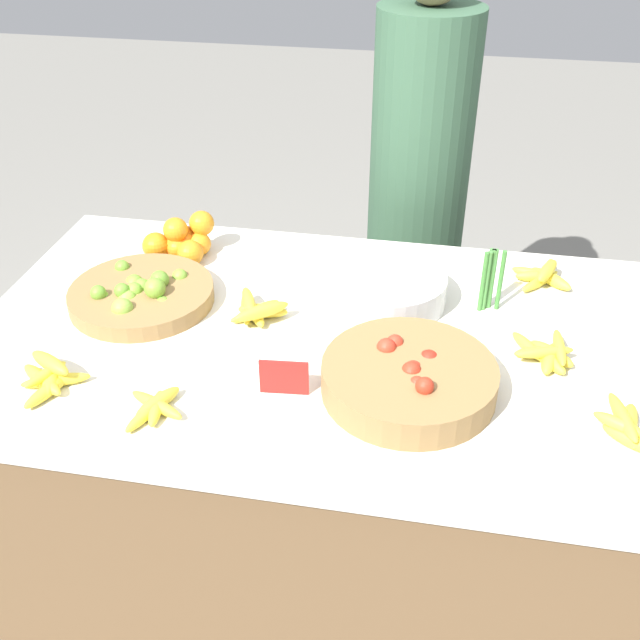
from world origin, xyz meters
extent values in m
plane|color=gray|center=(0.00, 0.00, 0.00)|extent=(12.00, 12.00, 0.00)
cube|color=brown|center=(0.00, 0.00, 0.39)|extent=(1.70, 1.05, 0.78)
cube|color=silver|center=(0.00, 0.00, 0.79)|extent=(1.77, 1.09, 0.01)
cylinder|color=olive|center=(-0.50, 0.07, 0.81)|extent=(0.38, 0.38, 0.05)
sphere|color=#7AB238|center=(-0.42, 0.03, 0.82)|extent=(0.04, 0.04, 0.04)
sphere|color=#89BC42|center=(-0.52, 0.03, 0.83)|extent=(0.05, 0.05, 0.05)
sphere|color=#7AB238|center=(-0.53, 0.11, 0.82)|extent=(0.05, 0.05, 0.05)
sphere|color=#7AB238|center=(-0.59, 0.02, 0.83)|extent=(0.05, 0.05, 0.05)
sphere|color=#6BA333|center=(-0.59, 0.01, 0.85)|extent=(0.04, 0.04, 0.04)
sphere|color=#7AB238|center=(-0.50, 0.08, 0.83)|extent=(0.05, 0.05, 0.05)
sphere|color=#7AB238|center=(-0.42, 0.15, 0.83)|extent=(0.04, 0.04, 0.04)
sphere|color=#7AB238|center=(-0.45, 0.05, 0.86)|extent=(0.06, 0.06, 0.06)
sphere|color=#89BC42|center=(-0.43, 0.05, 0.81)|extent=(0.04, 0.04, 0.04)
sphere|color=#7AB238|center=(-0.51, 0.06, 0.84)|extent=(0.05, 0.05, 0.05)
sphere|color=#6BA333|center=(-0.59, 0.17, 0.84)|extent=(0.04, 0.04, 0.04)
sphere|color=#7AB238|center=(-0.47, 0.09, 0.82)|extent=(0.05, 0.05, 0.05)
sphere|color=#89BC42|center=(-0.51, -0.03, 0.84)|extent=(0.06, 0.06, 0.06)
sphere|color=#6BA333|center=(-0.53, 0.03, 0.85)|extent=(0.04, 0.04, 0.04)
sphere|color=#6BA333|center=(-0.45, 0.10, 0.85)|extent=(0.05, 0.05, 0.05)
cylinder|color=olive|center=(0.24, -0.18, 0.83)|extent=(0.39, 0.39, 0.07)
sphere|color=red|center=(0.23, -0.16, 0.84)|extent=(0.04, 0.04, 0.04)
sphere|color=red|center=(0.24, -0.14, 0.82)|extent=(0.04, 0.04, 0.04)
sphere|color=red|center=(0.27, -0.25, 0.87)|extent=(0.04, 0.04, 0.04)
sphere|color=red|center=(0.26, -0.23, 0.85)|extent=(0.04, 0.04, 0.04)
sphere|color=red|center=(0.22, -0.15, 0.83)|extent=(0.05, 0.05, 0.05)
sphere|color=red|center=(0.27, -0.13, 0.85)|extent=(0.05, 0.05, 0.05)
sphere|color=red|center=(0.18, -0.20, 0.83)|extent=(0.04, 0.04, 0.04)
sphere|color=red|center=(0.19, -0.09, 0.86)|extent=(0.04, 0.04, 0.04)
sphere|color=red|center=(0.24, -0.17, 0.85)|extent=(0.05, 0.05, 0.05)
sphere|color=red|center=(0.27, -0.30, 0.83)|extent=(0.05, 0.05, 0.05)
sphere|color=red|center=(0.24, -0.19, 0.86)|extent=(0.05, 0.05, 0.05)
sphere|color=red|center=(0.18, -0.12, 0.86)|extent=(0.04, 0.04, 0.04)
sphere|color=orange|center=(-0.47, 0.35, 0.83)|extent=(0.07, 0.07, 0.07)
sphere|color=orange|center=(-0.48, 0.37, 0.83)|extent=(0.08, 0.08, 0.08)
sphere|color=orange|center=(-0.49, 0.32, 0.82)|extent=(0.07, 0.07, 0.07)
sphere|color=orange|center=(-0.44, 0.29, 0.83)|extent=(0.08, 0.08, 0.08)
sphere|color=orange|center=(-0.50, 0.33, 0.82)|extent=(0.07, 0.07, 0.07)
sphere|color=orange|center=(-0.43, 0.36, 0.83)|extent=(0.07, 0.07, 0.07)
sphere|color=orange|center=(-0.55, 0.31, 0.83)|extent=(0.08, 0.08, 0.08)
sphere|color=orange|center=(-0.49, 0.33, 0.88)|extent=(0.07, 0.07, 0.07)
sphere|color=orange|center=(-0.43, 0.38, 0.88)|extent=(0.07, 0.07, 0.07)
cylinder|color=silver|center=(0.15, 0.19, 0.83)|extent=(0.31, 0.31, 0.08)
cube|color=red|center=(-0.04, -0.23, 0.84)|extent=(0.11, 0.02, 0.09)
cylinder|color=#4C8E42|center=(0.40, 0.20, 0.88)|extent=(0.01, 0.01, 0.17)
cylinder|color=#4C8E42|center=(0.41, 0.22, 0.88)|extent=(0.01, 0.01, 0.17)
cylinder|color=#428438|center=(0.39, 0.20, 0.88)|extent=(0.01, 0.01, 0.17)
cylinder|color=#4C8E42|center=(0.42, 0.22, 0.88)|extent=(0.01, 0.01, 0.17)
cylinder|color=#428438|center=(0.44, 0.21, 0.88)|extent=(0.01, 0.01, 0.17)
cylinder|color=#4C8E42|center=(0.40, 0.22, 0.88)|extent=(0.01, 0.01, 0.17)
ellipsoid|color=yellow|center=(0.56, -0.02, 0.81)|extent=(0.09, 0.11, 0.03)
ellipsoid|color=yellow|center=(0.56, -0.02, 0.81)|extent=(0.06, 0.13, 0.04)
ellipsoid|color=yellow|center=(0.56, 0.01, 0.81)|extent=(0.12, 0.11, 0.04)
ellipsoid|color=yellow|center=(0.54, 0.01, 0.81)|extent=(0.14, 0.07, 0.03)
ellipsoid|color=yellow|center=(0.51, 0.03, 0.81)|extent=(0.09, 0.12, 0.03)
ellipsoid|color=yellow|center=(0.54, -0.02, 0.83)|extent=(0.14, 0.07, 0.03)
ellipsoid|color=yellow|center=(0.58, 0.01, 0.83)|extent=(0.03, 0.15, 0.03)
ellipsoid|color=yellow|center=(-0.30, -0.34, 0.81)|extent=(0.15, 0.09, 0.03)
ellipsoid|color=yellow|center=(-0.30, -0.35, 0.81)|extent=(0.05, 0.12, 0.03)
ellipsoid|color=yellow|center=(-0.30, -0.34, 0.81)|extent=(0.09, 0.13, 0.03)
ellipsoid|color=yellow|center=(-0.31, -0.37, 0.80)|extent=(0.06, 0.13, 0.03)
ellipsoid|color=yellow|center=(-0.21, 0.07, 0.80)|extent=(0.07, 0.15, 0.03)
ellipsoid|color=yellow|center=(-0.16, 0.06, 0.81)|extent=(0.13, 0.04, 0.04)
ellipsoid|color=yellow|center=(-0.17, 0.05, 0.81)|extent=(0.14, 0.12, 0.03)
ellipsoid|color=yellow|center=(-0.18, 0.05, 0.81)|extent=(0.09, 0.13, 0.03)
ellipsoid|color=yellow|center=(-0.17, 0.07, 0.81)|extent=(0.09, 0.12, 0.03)
ellipsoid|color=yellow|center=(-0.20, 0.07, 0.83)|extent=(0.08, 0.14, 0.03)
ellipsoid|color=yellow|center=(-0.15, 0.02, 0.84)|extent=(0.14, 0.12, 0.03)
ellipsoid|color=yellow|center=(0.70, -0.27, 0.81)|extent=(0.11, 0.09, 0.03)
ellipsoid|color=yellow|center=(0.71, -0.21, 0.81)|extent=(0.06, 0.12, 0.03)
ellipsoid|color=yellow|center=(0.70, -0.24, 0.81)|extent=(0.04, 0.12, 0.03)
ellipsoid|color=yellow|center=(0.68, -0.25, 0.83)|extent=(0.11, 0.08, 0.03)
ellipsoid|color=yellow|center=(0.69, -0.23, 0.83)|extent=(0.06, 0.16, 0.03)
ellipsoid|color=yellow|center=(0.56, 0.36, 0.80)|extent=(0.12, 0.14, 0.03)
ellipsoid|color=yellow|center=(0.59, 0.37, 0.81)|extent=(0.12, 0.12, 0.03)
ellipsoid|color=yellow|center=(0.55, 0.38, 0.81)|extent=(0.12, 0.05, 0.03)
ellipsoid|color=yellow|center=(0.55, 0.39, 0.81)|extent=(0.15, 0.07, 0.03)
ellipsoid|color=yellow|center=(0.58, 0.38, 0.83)|extent=(0.06, 0.14, 0.03)
ellipsoid|color=yellow|center=(0.57, 0.36, 0.84)|extent=(0.08, 0.13, 0.03)
ellipsoid|color=yellow|center=(-0.56, -0.34, 0.81)|extent=(0.07, 0.13, 0.03)
ellipsoid|color=yellow|center=(-0.59, -0.31, 0.81)|extent=(0.15, 0.11, 0.03)
ellipsoid|color=yellow|center=(-0.56, -0.30, 0.81)|extent=(0.05, 0.12, 0.04)
ellipsoid|color=yellow|center=(-0.56, -0.30, 0.81)|extent=(0.15, 0.09, 0.03)
ellipsoid|color=yellow|center=(-0.58, -0.31, 0.83)|extent=(0.07, 0.12, 0.03)
ellipsoid|color=yellow|center=(-0.58, -0.28, 0.84)|extent=(0.13, 0.09, 0.04)
cylinder|color=#385B42|center=(0.18, 0.94, 0.70)|extent=(0.34, 0.34, 1.40)
camera|label=1|loc=(0.28, -1.51, 1.87)|focal=42.00mm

